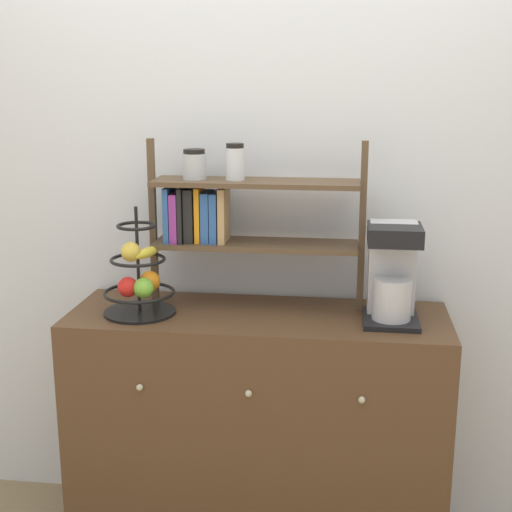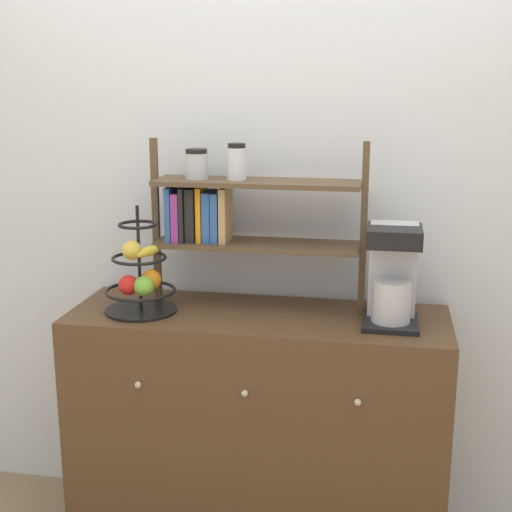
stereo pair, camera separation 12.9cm
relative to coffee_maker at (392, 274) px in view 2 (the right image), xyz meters
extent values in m
cube|color=silver|center=(-0.47, 0.28, 0.21)|extent=(7.00, 0.05, 2.60)
cube|color=#4C331E|center=(-0.47, 0.00, -0.63)|extent=(1.37, 0.47, 0.92)
sphere|color=#B2AD8C|center=(-0.85, -0.24, -0.37)|extent=(0.02, 0.02, 0.02)
sphere|color=#B2AD8C|center=(-0.47, -0.24, -0.37)|extent=(0.02, 0.02, 0.02)
sphere|color=#B2AD8C|center=(-0.09, -0.24, -0.37)|extent=(0.02, 0.02, 0.02)
cube|color=black|center=(0.00, -0.02, -0.16)|extent=(0.19, 0.23, 0.02)
cube|color=#B7B7BC|center=(0.00, 0.04, 0.01)|extent=(0.16, 0.09, 0.33)
cylinder|color=#B7B7BC|center=(0.00, -0.04, -0.08)|extent=(0.13, 0.13, 0.15)
cube|color=black|center=(0.00, -0.03, 0.14)|extent=(0.18, 0.18, 0.06)
cylinder|color=black|center=(-0.90, -0.05, -0.17)|extent=(0.26, 0.26, 0.01)
cylinder|color=black|center=(-0.90, -0.05, 0.03)|extent=(0.01, 0.01, 0.38)
torus|color=black|center=(-0.90, -0.05, -0.09)|extent=(0.26, 0.26, 0.01)
torus|color=black|center=(-0.90, -0.05, 0.03)|extent=(0.20, 0.20, 0.01)
torus|color=black|center=(-0.90, -0.05, 0.15)|extent=(0.14, 0.14, 0.01)
sphere|color=red|center=(-0.92, -0.10, -0.06)|extent=(0.07, 0.07, 0.07)
sphere|color=#6BAD33|center=(-0.86, -0.11, -0.06)|extent=(0.07, 0.07, 0.07)
sphere|color=orange|center=(-0.86, -0.03, -0.06)|extent=(0.08, 0.08, 0.08)
ellipsoid|color=yellow|center=(-0.87, -0.03, 0.05)|extent=(0.08, 0.15, 0.04)
sphere|color=gold|center=(-0.91, -0.08, 0.06)|extent=(0.07, 0.07, 0.07)
cube|color=brown|center=(-0.88, 0.10, 0.14)|extent=(0.02, 0.02, 0.62)
cube|color=brown|center=(-0.11, 0.10, 0.14)|extent=(0.02, 0.02, 0.62)
cube|color=brown|center=(-0.49, 0.10, 0.06)|extent=(0.75, 0.20, 0.02)
cube|color=brown|center=(-0.49, 0.10, 0.29)|extent=(0.75, 0.20, 0.02)
cube|color=#2D599E|center=(-0.81, 0.10, 0.17)|extent=(0.02, 0.16, 0.20)
cube|color=#8C338C|center=(-0.79, 0.10, 0.16)|extent=(0.03, 0.16, 0.18)
cube|color=black|center=(-0.76, 0.10, 0.17)|extent=(0.02, 0.16, 0.20)
cube|color=black|center=(-0.73, 0.10, 0.17)|extent=(0.03, 0.14, 0.20)
cube|color=orange|center=(-0.70, 0.10, 0.17)|extent=(0.02, 0.12, 0.20)
cube|color=#2D599E|center=(-0.67, 0.10, 0.16)|extent=(0.03, 0.12, 0.18)
cube|color=#2D599E|center=(-0.64, 0.10, 0.16)|extent=(0.03, 0.13, 0.18)
cube|color=tan|center=(-0.61, 0.10, 0.17)|extent=(0.02, 0.13, 0.20)
cylinder|color=#ADB2B7|center=(-0.72, 0.10, 0.35)|extent=(0.09, 0.09, 0.09)
cylinder|color=black|center=(-0.72, 0.10, 0.40)|extent=(0.08, 0.08, 0.02)
cylinder|color=silver|center=(-0.57, 0.10, 0.36)|extent=(0.07, 0.07, 0.12)
cylinder|color=black|center=(-0.57, 0.10, 0.42)|extent=(0.06, 0.06, 0.02)
camera|label=1|loc=(-0.16, -2.43, 0.65)|focal=50.00mm
camera|label=2|loc=(-0.03, -2.41, 0.65)|focal=50.00mm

